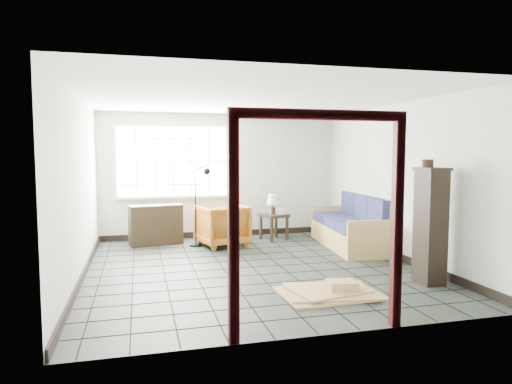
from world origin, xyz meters
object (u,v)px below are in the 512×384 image
object	(u,v)px
side_table	(274,219)
armchair	(222,223)
tall_shelf	(430,225)
futon_sofa	(352,228)

from	to	relation	value
side_table	armchair	bearing A→B (deg)	-163.40
side_table	tall_shelf	world-z (taller)	tall_shelf
futon_sofa	armchair	distance (m)	2.48
side_table	futon_sofa	bearing A→B (deg)	-40.28
futon_sofa	armchair	bearing A→B (deg)	169.25
armchair	tall_shelf	distance (m)	3.95
futon_sofa	armchair	world-z (taller)	futon_sofa
side_table	tall_shelf	xyz separation A→B (m)	(1.17, -3.52, 0.37)
tall_shelf	armchair	bearing A→B (deg)	127.53
armchair	tall_shelf	bearing A→B (deg)	111.60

